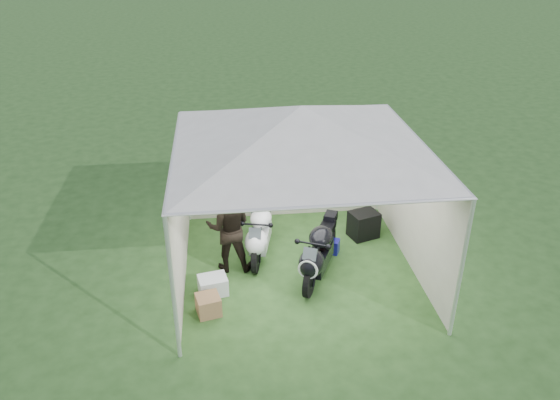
{
  "coord_description": "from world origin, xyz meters",
  "views": [
    {
      "loc": [
        -1.25,
        -8.01,
        5.56
      ],
      "look_at": [
        -0.3,
        0.35,
        1.2
      ],
      "focal_mm": 35.0,
      "sensor_mm": 36.0,
      "label": 1
    }
  ],
  "objects_px": {
    "canopy_tent": "(301,131)",
    "motorcycle_white": "(260,232)",
    "equipment_box": "(364,224)",
    "paddock_stand": "(329,246)",
    "crate_1": "(208,305)",
    "person_dark_jacket": "(229,227)",
    "crate_0": "(213,285)",
    "motorcycle_black": "(318,252)",
    "person_blue_jacket": "(258,203)"
  },
  "relations": [
    {
      "from": "canopy_tent",
      "to": "motorcycle_white",
      "type": "distance_m",
      "value": 2.23
    },
    {
      "from": "equipment_box",
      "to": "paddock_stand",
      "type": "bearing_deg",
      "value": -147.74
    },
    {
      "from": "motorcycle_white",
      "to": "crate_1",
      "type": "relative_size",
      "value": 4.92
    },
    {
      "from": "person_dark_jacket",
      "to": "crate_1",
      "type": "height_order",
      "value": "person_dark_jacket"
    },
    {
      "from": "motorcycle_white",
      "to": "crate_0",
      "type": "xyz_separation_m",
      "value": [
        -0.87,
        -1.07,
        -0.34
      ]
    },
    {
      "from": "motorcycle_black",
      "to": "crate_1",
      "type": "xyz_separation_m",
      "value": [
        -1.88,
        -0.78,
        -0.35
      ]
    },
    {
      "from": "equipment_box",
      "to": "canopy_tent",
      "type": "bearing_deg",
      "value": -147.27
    },
    {
      "from": "motorcycle_black",
      "to": "crate_0",
      "type": "relative_size",
      "value": 3.75
    },
    {
      "from": "motorcycle_black",
      "to": "equipment_box",
      "type": "height_order",
      "value": "motorcycle_black"
    },
    {
      "from": "person_dark_jacket",
      "to": "person_blue_jacket",
      "type": "distance_m",
      "value": 0.89
    },
    {
      "from": "motorcycle_black",
      "to": "paddock_stand",
      "type": "height_order",
      "value": "motorcycle_black"
    },
    {
      "from": "person_blue_jacket",
      "to": "person_dark_jacket",
      "type": "bearing_deg",
      "value": -31.92
    },
    {
      "from": "person_blue_jacket",
      "to": "crate_1",
      "type": "xyz_separation_m",
      "value": [
        -0.95,
        -1.93,
        -0.75
      ]
    },
    {
      "from": "crate_0",
      "to": "crate_1",
      "type": "bearing_deg",
      "value": -98.0
    },
    {
      "from": "canopy_tent",
      "to": "motorcycle_white",
      "type": "bearing_deg",
      "value": 144.16
    },
    {
      "from": "person_dark_jacket",
      "to": "paddock_stand",
      "type": "bearing_deg",
      "value": -165.09
    },
    {
      "from": "motorcycle_white",
      "to": "motorcycle_black",
      "type": "xyz_separation_m",
      "value": [
        0.93,
        -0.81,
        0.02
      ]
    },
    {
      "from": "canopy_tent",
      "to": "equipment_box",
      "type": "distance_m",
      "value": 2.85
    },
    {
      "from": "person_dark_jacket",
      "to": "crate_0",
      "type": "relative_size",
      "value": 3.56
    },
    {
      "from": "person_blue_jacket",
      "to": "crate_1",
      "type": "relative_size",
      "value": 5.09
    },
    {
      "from": "canopy_tent",
      "to": "paddock_stand",
      "type": "relative_size",
      "value": 16.06
    },
    {
      "from": "paddock_stand",
      "to": "crate_0",
      "type": "xyz_separation_m",
      "value": [
        -2.16,
        -1.02,
        0.02
      ]
    },
    {
      "from": "crate_0",
      "to": "canopy_tent",
      "type": "bearing_deg",
      "value": 21.57
    },
    {
      "from": "motorcycle_black",
      "to": "person_blue_jacket",
      "type": "bearing_deg",
      "value": 153.72
    },
    {
      "from": "person_dark_jacket",
      "to": "equipment_box",
      "type": "relative_size",
      "value": 3.13
    },
    {
      "from": "paddock_stand",
      "to": "crate_1",
      "type": "xyz_separation_m",
      "value": [
        -2.24,
        -1.54,
        0.03
      ]
    },
    {
      "from": "canopy_tent",
      "to": "motorcycle_white",
      "type": "relative_size",
      "value": 3.21
    },
    {
      "from": "canopy_tent",
      "to": "person_blue_jacket",
      "type": "bearing_deg",
      "value": 128.23
    },
    {
      "from": "canopy_tent",
      "to": "motorcycle_black",
      "type": "relative_size",
      "value": 3.27
    },
    {
      "from": "canopy_tent",
      "to": "crate_1",
      "type": "height_order",
      "value": "canopy_tent"
    },
    {
      "from": "crate_0",
      "to": "crate_1",
      "type": "height_order",
      "value": "crate_1"
    },
    {
      "from": "person_dark_jacket",
      "to": "equipment_box",
      "type": "xyz_separation_m",
      "value": [
        2.61,
        0.78,
        -0.56
      ]
    },
    {
      "from": "motorcycle_black",
      "to": "crate_1",
      "type": "relative_size",
      "value": 4.84
    },
    {
      "from": "canopy_tent",
      "to": "paddock_stand",
      "type": "xyz_separation_m",
      "value": [
        0.64,
        0.42,
        -2.44
      ]
    },
    {
      "from": "motorcycle_white",
      "to": "person_blue_jacket",
      "type": "bearing_deg",
      "value": 102.28
    },
    {
      "from": "canopy_tent",
      "to": "paddock_stand",
      "type": "height_order",
      "value": "canopy_tent"
    },
    {
      "from": "motorcycle_black",
      "to": "paddock_stand",
      "type": "xyz_separation_m",
      "value": [
        0.36,
        0.77,
        -0.38
      ]
    },
    {
      "from": "crate_0",
      "to": "paddock_stand",
      "type": "bearing_deg",
      "value": 25.32
    },
    {
      "from": "person_blue_jacket",
      "to": "crate_1",
      "type": "bearing_deg",
      "value": -18.62
    },
    {
      "from": "motorcycle_white",
      "to": "crate_1",
      "type": "distance_m",
      "value": 1.88
    },
    {
      "from": "motorcycle_white",
      "to": "person_dark_jacket",
      "type": "bearing_deg",
      "value": -135.97
    },
    {
      "from": "canopy_tent",
      "to": "equipment_box",
      "type": "height_order",
      "value": "canopy_tent"
    },
    {
      "from": "crate_1",
      "to": "equipment_box",
      "type": "bearing_deg",
      "value": 34.02
    },
    {
      "from": "canopy_tent",
      "to": "person_dark_jacket",
      "type": "relative_size",
      "value": 3.44
    },
    {
      "from": "motorcycle_white",
      "to": "crate_1",
      "type": "bearing_deg",
      "value": -107.85
    },
    {
      "from": "canopy_tent",
      "to": "crate_1",
      "type": "bearing_deg",
      "value": -144.88
    },
    {
      "from": "equipment_box",
      "to": "crate_1",
      "type": "bearing_deg",
      "value": -145.98
    },
    {
      "from": "motorcycle_white",
      "to": "crate_0",
      "type": "height_order",
      "value": "motorcycle_white"
    },
    {
      "from": "paddock_stand",
      "to": "person_dark_jacket",
      "type": "relative_size",
      "value": 0.21
    },
    {
      "from": "crate_0",
      "to": "person_dark_jacket",
      "type": "bearing_deg",
      "value": 66.72
    }
  ]
}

